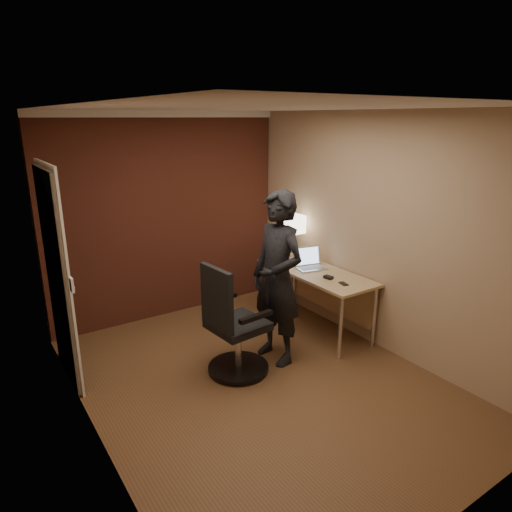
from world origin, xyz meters
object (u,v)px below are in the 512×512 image
Objects in this scene: laptop at (309,262)px; person at (277,279)px; desk at (320,280)px; office_chair at (232,328)px; desk_lamp at (294,225)px; phone at (344,284)px; mouse at (328,277)px.

laptop is 0.92m from person.
laptop is at bearing 114.29° from person.
office_chair is at bearing -167.32° from desk.
desk_lamp reaches higher than laptop.
desk is 0.95m from person.
desk is 0.53m from phone.
desk_lamp reaches higher than office_chair.
desk_lamp is 1.16m from phone.
phone is at bearing -93.77° from mouse.
person is (-0.79, -0.45, 0.09)m from laptop.
office_chair is 0.67m from person.
desk_lamp is at bearing 129.34° from person.
desk_lamp is at bearing 85.14° from desk.
laptop is (-0.06, 0.14, 0.19)m from desk.
mouse is at bearing -102.18° from desk_lamp.
phone is (-0.06, -0.64, -0.06)m from laptop.
person is at bearing -150.62° from laptop.
office_chair reaches higher than mouse.
desk is 0.34m from mouse.
mouse is 0.06× the size of person.
mouse is at bearing 107.80° from phone.
desk is 3.97× the size of laptop.
desk_lamp reaches higher than phone.
office_chair is at bearing -161.24° from laptop.
desk_lamp is 0.96m from mouse.
phone is at bearing -103.51° from desk.
laptop is 1.44m from office_chair.
laptop is at bearing 97.95° from phone.
office_chair is (-1.39, -0.31, -0.11)m from desk.
desk is 1.36× the size of office_chair.
person is at bearing 178.94° from phone.
laptop is (-0.11, -0.44, -0.35)m from desk_lamp.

